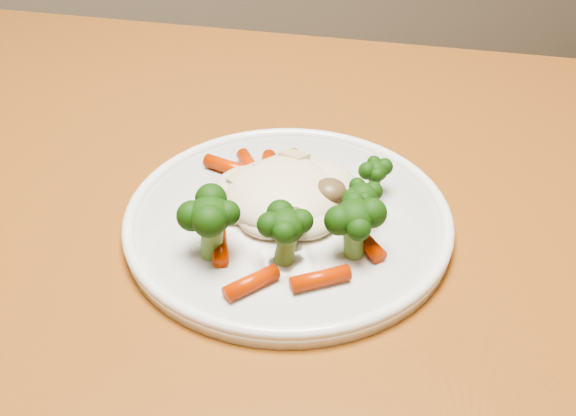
# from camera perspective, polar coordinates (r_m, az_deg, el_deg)

# --- Properties ---
(dining_table) EXTENTS (1.50, 1.28, 0.75)m
(dining_table) POSITION_cam_1_polar(r_m,az_deg,el_deg) (0.61, 0.09, -11.22)
(dining_table) COLOR #965722
(dining_table) RESTS_ON ground
(plate) EXTENTS (0.26, 0.26, 0.01)m
(plate) POSITION_cam_1_polar(r_m,az_deg,el_deg) (0.58, 0.00, -1.10)
(plate) COLOR white
(plate) RESTS_ON dining_table
(meal) EXTENTS (0.18, 0.18, 0.05)m
(meal) POSITION_cam_1_polar(r_m,az_deg,el_deg) (0.56, 0.13, 0.56)
(meal) COLOR beige
(meal) RESTS_ON plate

